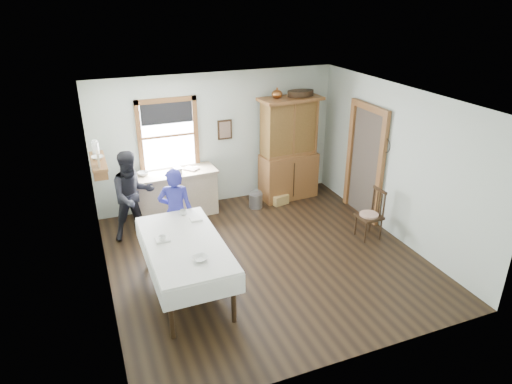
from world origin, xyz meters
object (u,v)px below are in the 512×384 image
dining_table (186,267)px  spindle_chair (369,214)px  work_counter (176,194)px  figure_dark (133,198)px  pail (256,200)px  china_hutch (289,149)px  woman_blue (176,215)px  wicker_basket (279,199)px

dining_table → spindle_chair: spindle_chair is taller
work_counter → figure_dark: bearing=-150.0°
pail → dining_table: bearing=-131.4°
china_hutch → woman_blue: bearing=-156.7°
pail → woman_blue: size_ratio=0.21×
dining_table → woman_blue: size_ratio=1.46×
work_counter → spindle_chair: 3.72m
pail → wicker_basket: pail is taller
china_hutch → figure_dark: bearing=-174.5°
pail → wicker_basket: size_ratio=0.90×
china_hutch → spindle_chair: 2.32m
pail → figure_dark: bearing=-172.8°
dining_table → pail: bearing=48.6°
spindle_chair → woman_blue: (-3.32, 0.75, 0.25)m
dining_table → spindle_chair: size_ratio=2.25×
china_hutch → pail: 1.29m
work_counter → china_hutch: bearing=-2.7°
dining_table → wicker_basket: bearing=41.6°
woman_blue → pail: bearing=-130.7°
pail → woman_blue: 2.29m
dining_table → figure_dark: (-0.45, 1.98, 0.33)m
work_counter → dining_table: bearing=-102.2°
spindle_chair → dining_table: bearing=-177.4°
dining_table → spindle_chair: (3.44, 0.37, 0.05)m
china_hutch → woman_blue: (-2.74, -1.41, -0.37)m
china_hutch → pail: bearing=-168.1°
wicker_basket → work_counter: bearing=172.7°
work_counter → wicker_basket: work_counter is taller
spindle_chair → wicker_basket: bearing=111.9°
dining_table → figure_dark: bearing=102.7°
china_hutch → dining_table: 3.88m
work_counter → woman_blue: bearing=-104.4°
spindle_chair → woman_blue: 3.41m
pail → woman_blue: woman_blue is taller
figure_dark → woman_blue: bearing=-66.5°
spindle_chair → figure_dark: figure_dark is taller
dining_table → woman_blue: 1.16m
pail → wicker_basket: 0.53m
wicker_basket → figure_dark: figure_dark is taller
china_hutch → pail: (-0.85, -0.24, -0.94)m
woman_blue → china_hutch: bearing=-135.2°
china_hutch → dining_table: china_hutch is taller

